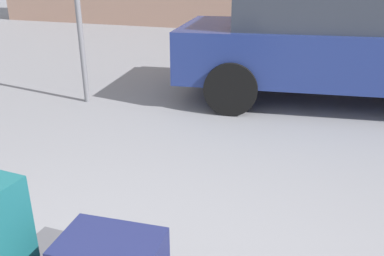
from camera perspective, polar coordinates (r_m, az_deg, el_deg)
parked_car at (r=5.56m, az=21.11°, el=11.34°), size 4.51×2.40×1.42m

